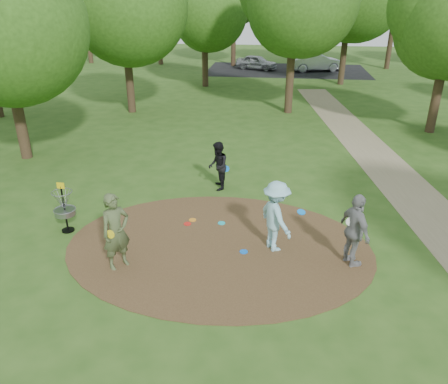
# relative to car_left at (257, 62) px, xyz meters

# --- Properties ---
(ground) EXTENTS (100.00, 100.00, 0.00)m
(ground) POSITION_rel_car_left_xyz_m (0.70, -30.07, -0.62)
(ground) COLOR #2D5119
(ground) RESTS_ON ground
(dirt_clearing) EXTENTS (8.40, 8.40, 0.02)m
(dirt_clearing) POSITION_rel_car_left_xyz_m (0.70, -30.07, -0.61)
(dirt_clearing) COLOR #47301C
(dirt_clearing) RESTS_ON ground
(footpath) EXTENTS (7.55, 39.89, 0.01)m
(footpath) POSITION_rel_car_left_xyz_m (7.20, -28.07, -0.62)
(footpath) COLOR #8C7A5B
(footpath) RESTS_ON ground
(parking_lot) EXTENTS (14.00, 8.00, 0.01)m
(parking_lot) POSITION_rel_car_left_xyz_m (2.70, -0.07, -0.62)
(parking_lot) COLOR black
(parking_lot) RESTS_ON ground
(player_observer_with_disc) EXTENTS (0.85, 0.87, 2.02)m
(player_observer_with_disc) POSITION_rel_car_left_xyz_m (-1.68, -31.32, 0.39)
(player_observer_with_disc) COLOR #495732
(player_observer_with_disc) RESTS_ON ground
(player_throwing_with_disc) EXTENTS (1.45, 1.47, 1.97)m
(player_throwing_with_disc) POSITION_rel_car_left_xyz_m (2.22, -29.99, 0.36)
(player_throwing_with_disc) COLOR #96D1DF
(player_throwing_with_disc) RESTS_ON ground
(player_walking_with_disc) EXTENTS (0.79, 0.93, 1.72)m
(player_walking_with_disc) POSITION_rel_car_left_xyz_m (0.15, -26.24, 0.24)
(player_walking_with_disc) COLOR black
(player_walking_with_disc) RESTS_ON ground
(player_waiting_with_disc) EXTENTS (0.92, 1.24, 1.96)m
(player_waiting_with_disc) POSITION_rel_car_left_xyz_m (4.18, -30.49, 0.36)
(player_waiting_with_disc) COLOR gray
(player_waiting_with_disc) RESTS_ON ground
(disc_ground_cyan) EXTENTS (0.22, 0.22, 0.02)m
(disc_ground_cyan) POSITION_rel_car_left_xyz_m (0.61, -28.80, -0.59)
(disc_ground_cyan) COLOR #19BCC9
(disc_ground_cyan) RESTS_ON dirt_clearing
(disc_ground_blue) EXTENTS (0.22, 0.22, 0.02)m
(disc_ground_blue) POSITION_rel_car_left_xyz_m (1.41, -30.30, -0.59)
(disc_ground_blue) COLOR blue
(disc_ground_blue) RESTS_ON dirt_clearing
(disc_ground_red) EXTENTS (0.22, 0.22, 0.02)m
(disc_ground_red) POSITION_rel_car_left_xyz_m (-0.40, -28.97, -0.59)
(disc_ground_red) COLOR red
(disc_ground_red) RESTS_ON dirt_clearing
(car_left) EXTENTS (3.94, 2.56, 1.25)m
(car_left) POSITION_rel_car_left_xyz_m (0.00, 0.00, 0.00)
(car_left) COLOR #9DA0A4
(car_left) RESTS_ON ground
(car_right) EXTENTS (5.00, 3.07, 1.56)m
(car_right) POSITION_rel_car_left_xyz_m (5.15, -0.27, 0.15)
(car_right) COLOR #ADB0B5
(car_right) RESTS_ON ground
(disc_ground_orange) EXTENTS (0.22, 0.22, 0.02)m
(disc_ground_orange) POSITION_rel_car_left_xyz_m (-0.29, -28.71, -0.59)
(disc_ground_orange) COLOR orange
(disc_ground_orange) RESTS_ON dirt_clearing
(disc_golf_basket) EXTENTS (0.63, 0.63, 1.54)m
(disc_golf_basket) POSITION_rel_car_left_xyz_m (-3.80, -29.77, 0.25)
(disc_golf_basket) COLOR black
(disc_golf_basket) RESTS_ON ground
(tree_ring) EXTENTS (36.69, 46.26, 9.88)m
(tree_ring) POSITION_rel_car_left_xyz_m (2.24, -20.75, 4.74)
(tree_ring) COLOR #332316
(tree_ring) RESTS_ON ground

